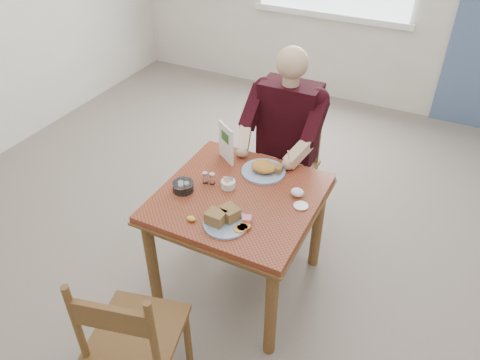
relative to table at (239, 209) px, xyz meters
The scene contains 14 objects.
floor 0.64m from the table, ahead, with size 6.00×6.00×0.00m, color slate.
lemon_wedge 0.37m from the table, 111.68° to the right, with size 0.05×0.04×0.03m, color yellow.
napkin 0.37m from the table, 24.35° to the left, with size 0.08×0.06×0.05m, color white.
metal_dish 0.39m from the table, ahead, with size 0.08×0.08×0.01m, color silver.
table is the anchor object (origin of this frame).
chair_far 0.81m from the table, 90.00° to the left, with size 0.42×0.42×0.95m.
chair_near 0.95m from the table, 96.58° to the right, with size 0.51×0.51×0.95m.
diner 0.73m from the table, 90.00° to the left, with size 0.53×0.56×1.39m.
near_plate 0.30m from the table, 79.53° to the right, with size 0.29×0.29×0.08m.
far_plate 0.31m from the table, 80.85° to the left, with size 0.29×0.29×0.07m.
caddy 0.17m from the table, 158.03° to the left, with size 0.11×0.11×0.06m.
shakers 0.26m from the table, behind, with size 0.08×0.05×0.07m.
creamer 0.36m from the table, 160.40° to the right, with size 0.14×0.14×0.06m.
menu 0.44m from the table, 129.05° to the left, with size 0.15×0.11×0.25m.
Camera 1 is at (0.96, -1.92, 2.43)m, focal length 35.00 mm.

